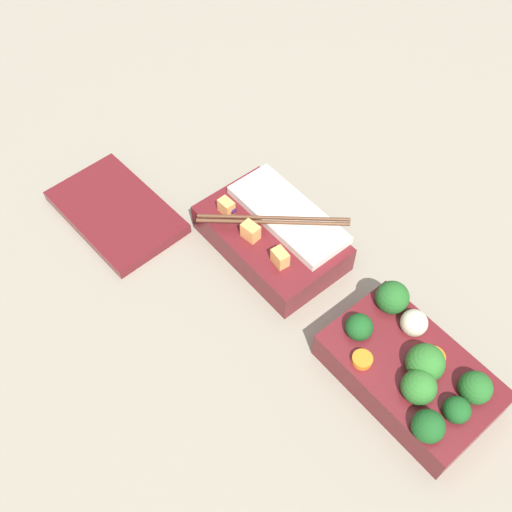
% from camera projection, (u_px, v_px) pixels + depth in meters
% --- Properties ---
extents(ground_plane, '(3.00, 3.00, 0.00)m').
position_uv_depth(ground_plane, '(329.00, 303.00, 0.77)').
color(ground_plane, gray).
extents(bento_tray_vegetable, '(0.20, 0.13, 0.08)m').
position_uv_depth(bento_tray_vegetable, '(412.00, 370.00, 0.69)').
color(bento_tray_vegetable, maroon).
rests_on(bento_tray_vegetable, ground_plane).
extents(bento_tray_rice, '(0.20, 0.16, 0.07)m').
position_uv_depth(bento_tray_rice, '(274.00, 234.00, 0.81)').
color(bento_tray_rice, maroon).
rests_on(bento_tray_rice, ground_plane).
extents(bento_lid, '(0.20, 0.13, 0.02)m').
position_uv_depth(bento_lid, '(116.00, 212.00, 0.86)').
color(bento_lid, maroon).
rests_on(bento_lid, ground_plane).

